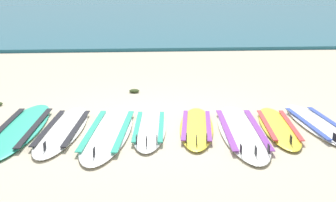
# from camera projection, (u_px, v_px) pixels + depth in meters

# --- Properties ---
(ground_plane) EXTENTS (80.00, 80.00, 0.00)m
(ground_plane) POSITION_uv_depth(u_px,v_px,m) (157.00, 123.00, 7.12)
(ground_plane) COLOR #C1B599
(surfboard_0) EXTENTS (0.80, 2.60, 0.18)m
(surfboard_0) POSITION_uv_depth(u_px,v_px,m) (20.00, 129.00, 6.73)
(surfboard_0) COLOR #2DB793
(surfboard_0) RESTS_ON ground
(surfboard_1) EXTENTS (0.80, 2.35, 0.18)m
(surfboard_1) POSITION_uv_depth(u_px,v_px,m) (63.00, 129.00, 6.70)
(surfboard_1) COLOR white
(surfboard_1) RESTS_ON ground
(surfboard_2) EXTENTS (0.93, 2.61, 0.18)m
(surfboard_2) POSITION_uv_depth(u_px,v_px,m) (108.00, 132.00, 6.60)
(surfboard_2) COLOR white
(surfboard_2) RESTS_ON ground
(surfboard_3) EXTENTS (0.64, 2.01, 0.18)m
(surfboard_3) POSITION_uv_depth(u_px,v_px,m) (149.00, 128.00, 6.75)
(surfboard_3) COLOR white
(surfboard_3) RESTS_ON ground
(surfboard_4) EXTENTS (0.75, 2.03, 0.18)m
(surfboard_4) POSITION_uv_depth(u_px,v_px,m) (196.00, 127.00, 6.80)
(surfboard_4) COLOR yellow
(surfboard_4) RESTS_ON ground
(surfboard_5) EXTENTS (0.77, 2.58, 0.18)m
(surfboard_5) POSITION_uv_depth(u_px,v_px,m) (242.00, 131.00, 6.64)
(surfboard_5) COLOR silver
(surfboard_5) RESTS_ON ground
(surfboard_6) EXTENTS (0.69, 2.03, 0.18)m
(surfboard_6) POSITION_uv_depth(u_px,v_px,m) (278.00, 127.00, 6.81)
(surfboard_6) COLOR yellow
(surfboard_6) RESTS_ON ground
(surfboard_7) EXTENTS (0.68, 2.20, 0.18)m
(surfboard_7) POSITION_uv_depth(u_px,v_px,m) (318.00, 125.00, 6.91)
(surfboard_7) COLOR white
(surfboard_7) RESTS_ON ground
(seaweed_clump_mid_sand) EXTENTS (0.20, 0.16, 0.07)m
(seaweed_clump_mid_sand) POSITION_uv_depth(u_px,v_px,m) (134.00, 91.00, 8.89)
(seaweed_clump_mid_sand) COLOR #384723
(seaweed_clump_mid_sand) RESTS_ON ground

